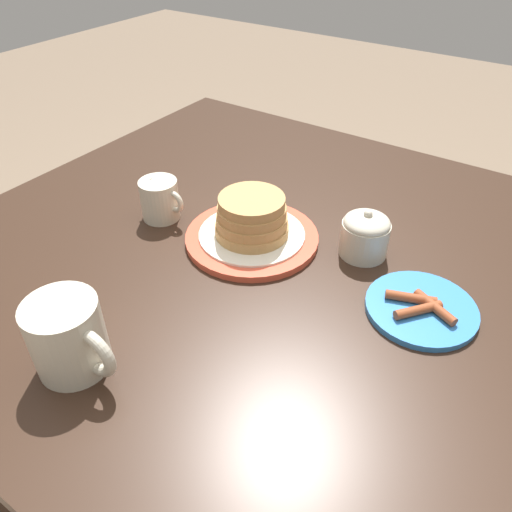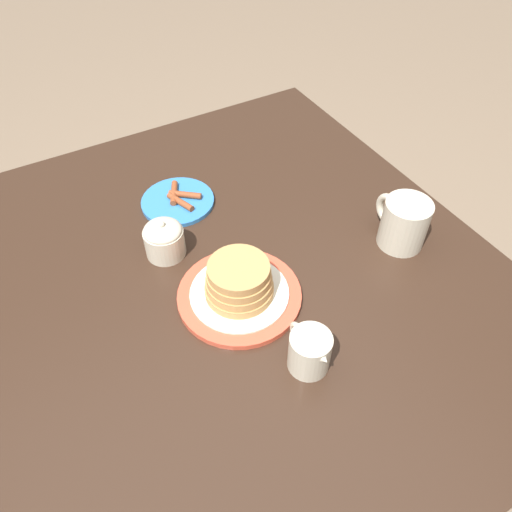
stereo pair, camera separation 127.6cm
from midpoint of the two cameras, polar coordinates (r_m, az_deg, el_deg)
name	(u,v)px [view 1 (the left image)]	position (r m, az deg, el deg)	size (l,w,h in m)	color
ground_plane	(270,476)	(1.36, 11.84, -49.16)	(8.00, 8.00, 0.00)	#7A6651
dining_table	(275,304)	(0.76, 20.03, -45.82)	(1.13, 1.03, 0.72)	#332116
pancake_plate	(252,226)	(0.62, 17.65, -41.44)	(0.23, 0.23, 0.09)	#DB5138
side_plate_bacon	(420,310)	(0.73, 51.22, -47.33)	(0.16, 0.16, 0.02)	#337AC6
coffee_mug	(69,337)	(0.60, -22.67, -68.37)	(0.13, 0.09, 0.10)	beige
creamer_pitcher	(159,198)	(0.61, -3.41, -35.59)	(0.10, 0.07, 0.08)	beige
sugar_bowl	(365,234)	(0.67, 38.90, -39.12)	(0.08, 0.08, 0.09)	beige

